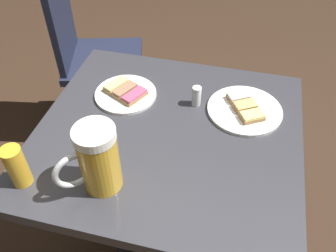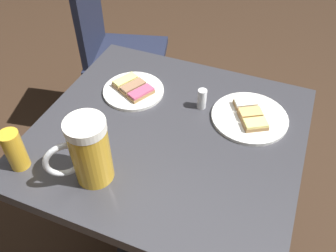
% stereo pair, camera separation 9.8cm
% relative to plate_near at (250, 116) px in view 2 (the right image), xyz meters
% --- Properties ---
extents(cafe_table, '(0.69, 0.74, 0.76)m').
position_rel_plate_near_xyz_m(cafe_table, '(-0.14, 0.20, -0.18)').
color(cafe_table, black).
rests_on(cafe_table, ground_plane).
extents(plate_near, '(0.22, 0.22, 0.03)m').
position_rel_plate_near_xyz_m(plate_near, '(0.00, 0.00, 0.00)').
color(plate_near, white).
rests_on(plate_near, cafe_table).
extents(plate_far, '(0.19, 0.19, 0.03)m').
position_rel_plate_near_xyz_m(plate_far, '(-0.02, 0.37, 0.00)').
color(plate_far, white).
rests_on(plate_far, cafe_table).
extents(beer_mug, '(0.13, 0.13, 0.18)m').
position_rel_plate_near_xyz_m(beer_mug, '(-0.35, 0.31, 0.08)').
color(beer_mug, gold).
rests_on(beer_mug, cafe_table).
extents(beer_glass_small, '(0.05, 0.05, 0.11)m').
position_rel_plate_near_xyz_m(beer_glass_small, '(-0.39, 0.50, 0.05)').
color(beer_glass_small, gold).
rests_on(beer_glass_small, cafe_table).
extents(salt_shaker, '(0.03, 0.03, 0.06)m').
position_rel_plate_near_xyz_m(salt_shaker, '(-0.00, 0.15, 0.02)').
color(salt_shaker, silver).
rests_on(salt_shaker, cafe_table).
extents(cafe_chair, '(0.47, 0.47, 0.86)m').
position_rel_plate_near_xyz_m(cafe_chair, '(0.56, 0.78, -0.27)').
color(cafe_chair, '#1E2338').
rests_on(cafe_chair, ground_plane).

